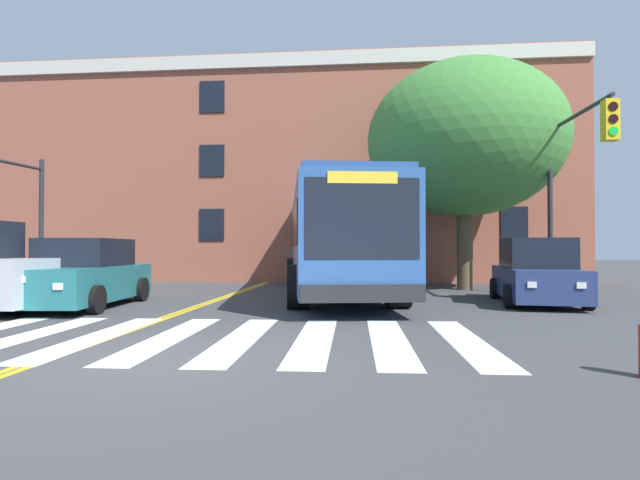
{
  "coord_description": "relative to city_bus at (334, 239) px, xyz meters",
  "views": [
    {
      "loc": [
        2.82,
        -6.28,
        1.49
      ],
      "look_at": [
        1.44,
        8.76,
        1.74
      ],
      "focal_mm": 28.0,
      "sensor_mm": 36.0,
      "label": 1
    }
  ],
  "objects": [
    {
      "name": "ground_plane",
      "position": [
        -1.8,
        -9.79,
        -1.79
      ],
      "size": [
        120.0,
        120.0,
        0.0
      ],
      "primitive_type": "plane",
      "color": "#424244"
    },
    {
      "name": "crosswalk",
      "position": [
        -2.24,
        -8.01,
        -1.78
      ],
      "size": [
        10.41,
        4.53,
        0.01
      ],
      "color": "white",
      "rests_on": "ground"
    },
    {
      "name": "lane_line_yellow_inner",
      "position": [
        -3.34,
        5.99,
        -1.78
      ],
      "size": [
        0.12,
        36.0,
        0.01
      ],
      "primitive_type": "cube",
      "color": "gold",
      "rests_on": "ground"
    },
    {
      "name": "lane_line_yellow_outer",
      "position": [
        -3.18,
        5.99,
        -1.78
      ],
      "size": [
        0.12,
        36.0,
        0.01
      ],
      "primitive_type": "cube",
      "color": "gold",
      "rests_on": "ground"
    },
    {
      "name": "city_bus",
      "position": [
        0.0,
        0.0,
        0.0
      ],
      "size": [
        4.46,
        12.52,
        3.29
      ],
      "color": "#2D5699",
      "rests_on": "ground"
    },
    {
      "name": "car_teal_near_lane",
      "position": [
        -6.11,
        -4.0,
        -0.99
      ],
      "size": [
        2.42,
        4.64,
        1.73
      ],
      "color": "#236B70",
      "rests_on": "ground"
    },
    {
      "name": "car_navy_far_lane",
      "position": [
        5.59,
        -2.19,
        -0.98
      ],
      "size": [
        2.35,
        4.23,
        1.76
      ],
      "color": "navy",
      "rests_on": "ground"
    },
    {
      "name": "car_tan_behind_bus",
      "position": [
        -0.19,
        10.66,
        -0.7
      ],
      "size": [
        2.75,
        5.38,
        2.3
      ],
      "color": "tan",
      "rests_on": "ground"
    },
    {
      "name": "traffic_light_near_corner",
      "position": [
        6.88,
        -1.3,
        2.05
      ],
      "size": [
        0.39,
        3.86,
        5.8
      ],
      "color": "#28282D",
      "rests_on": "ground"
    },
    {
      "name": "traffic_light_far_corner",
      "position": [
        -10.6,
        -1.15,
        1.39
      ],
      "size": [
        0.68,
        3.9,
        4.63
      ],
      "color": "#28282D",
      "rests_on": "ground"
    },
    {
      "name": "street_tree_curbside_large",
      "position": [
        4.57,
        2.23,
        3.62
      ],
      "size": [
        9.79,
        9.85,
        8.19
      ],
      "color": "brown",
      "rests_on": "ground"
    },
    {
      "name": "building_facade",
      "position": [
        -5.72,
        10.03,
        3.27
      ],
      "size": [
        32.26,
        9.6,
        10.1
      ],
      "color": "#9E5642",
      "rests_on": "ground"
    }
  ]
}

